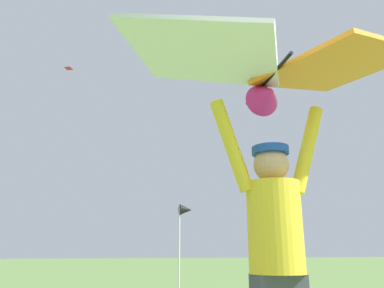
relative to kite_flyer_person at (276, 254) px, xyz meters
name	(u,v)px	position (x,y,z in m)	size (l,w,h in m)	color
kite_flyer_person	(276,254)	(0.00, 0.00, 0.00)	(0.81, 0.38, 1.92)	#424751
held_stunt_kite	(271,68)	(-0.01, -0.10, 1.21)	(2.15, 1.23, 0.43)	black
distant_kite_red_high_left	(69,68)	(-3.10, 34.28, 17.94)	(0.86, 0.86, 0.10)	red
distant_kite_blue_low_left	(149,63)	(4.28, 29.74, 17.39)	(0.85, 0.86, 0.31)	blue
marker_flag	(185,216)	(1.07, 5.76, 0.75)	(0.30, 0.24, 1.95)	silver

